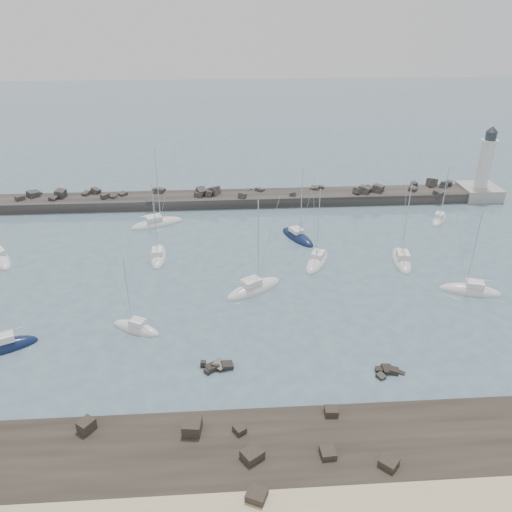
{
  "coord_description": "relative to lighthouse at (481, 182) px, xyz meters",
  "views": [
    {
      "loc": [
        -2.61,
        -51.19,
        35.04
      ],
      "look_at": [
        1.55,
        12.0,
        2.04
      ],
      "focal_mm": 35.0,
      "sensor_mm": 36.0,
      "label": 1
    }
  ],
  "objects": [
    {
      "name": "ground",
      "position": [
        -47.0,
        -38.0,
        -3.09
      ],
      "size": [
        400.0,
        400.0,
        0.0
      ],
      "primitive_type": "plane",
      "color": "#496472",
      "rests_on": "ground"
    },
    {
      "name": "sailboat_3",
      "position": [
        -60.0,
        -21.61,
        -2.95
      ],
      "size": [
        2.84,
        7.88,
        12.35
      ],
      "color": "silver",
      "rests_on": "ground"
    },
    {
      "name": "rock_shelf",
      "position": [
        -46.88,
        -59.97,
        -3.07
      ],
      "size": [
        140.0,
        12.0,
        1.86
      ],
      "color": "black",
      "rests_on": "ground"
    },
    {
      "name": "lighthouse",
      "position": [
        0.0,
        0.0,
        0.0
      ],
      "size": [
        7.0,
        7.0,
        14.6
      ],
      "color": "gray",
      "rests_on": "ground"
    },
    {
      "name": "sailboat_9",
      "position": [
        -17.34,
        -34.4,
        -2.94
      ],
      "size": [
        8.29,
        4.79,
        12.69
      ],
      "color": "silver",
      "rests_on": "ground"
    },
    {
      "name": "sailboat_6",
      "position": [
        -36.3,
        -24.81,
        -2.95
      ],
      "size": [
        5.79,
        8.31,
        12.77
      ],
      "color": "silver",
      "rests_on": "ground"
    },
    {
      "name": "sailboat_4",
      "position": [
        -61.53,
        -9.32,
        -2.95
      ],
      "size": [
        9.63,
        6.31,
        14.57
      ],
      "color": "silver",
      "rests_on": "ground"
    },
    {
      "name": "rock_cluster_near",
      "position": [
        -51.06,
        -47.61,
        -2.94
      ],
      "size": [
        3.62,
        2.26,
        1.27
      ],
      "color": "black",
      "rests_on": "ground"
    },
    {
      "name": "sailboat_12",
      "position": [
        -12.1,
        -10.7,
        -2.95
      ],
      "size": [
        5.37,
        6.55,
        10.59
      ],
      "color": "silver",
      "rests_on": "ground"
    },
    {
      "name": "sailboat_5",
      "position": [
        -60.6,
        -40.02,
        -2.95
      ],
      "size": [
        6.56,
        4.71,
        10.29
      ],
      "color": "silver",
      "rests_on": "ground"
    },
    {
      "name": "rock_cluster_far",
      "position": [
        -33.09,
        -49.47,
        -3.04
      ],
      "size": [
        3.42,
        2.18,
        1.36
      ],
      "color": "black",
      "rests_on": "ground"
    },
    {
      "name": "sailboat_8",
      "position": [
        -38.01,
        -16.23,
        -2.96
      ],
      "size": [
        5.84,
        8.37,
        12.83
      ],
      "color": "#0D193A",
      "rests_on": "ground"
    },
    {
      "name": "breakwater",
      "position": [
        -54.63,
        0.02,
        -2.8
      ],
      "size": [
        115.0,
        7.52,
        5.03
      ],
      "color": "#292725",
      "rests_on": "ground"
    },
    {
      "name": "sailboat_2",
      "position": [
        -74.98,
        -42.75,
        -2.93
      ],
      "size": [
        7.8,
        5.17,
        12.18
      ],
      "color": "#0D193A",
      "rests_on": "ground"
    },
    {
      "name": "sailboat_10",
      "position": [
        -23.7,
        -25.31,
        -2.94
      ],
      "size": [
        3.73,
        8.51,
        13.19
      ],
      "color": "silver",
      "rests_on": "ground"
    },
    {
      "name": "sailboat_7",
      "position": [
        -46.13,
        -32.01,
        -2.94
      ],
      "size": [
        8.75,
        7.0,
        13.87
      ],
      "color": "silver",
      "rests_on": "ground"
    }
  ]
}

